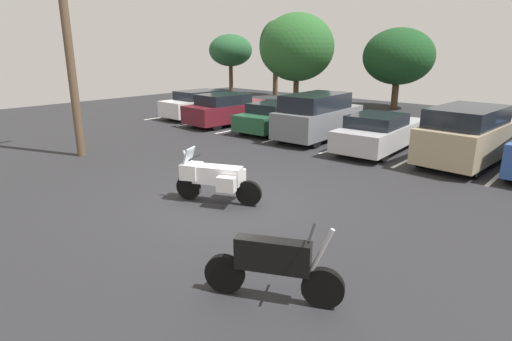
{
  "coord_description": "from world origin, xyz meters",
  "views": [
    {
      "loc": [
        7.18,
        -6.68,
        3.73
      ],
      "look_at": [
        0.39,
        0.95,
        0.7
      ],
      "focal_mm": 29.31,
      "sensor_mm": 36.0,
      "label": 1
    }
  ],
  "objects_px": {
    "motorcycle_touring": "(214,178)",
    "utility_pole": "(66,29)",
    "car_maroon": "(229,109)",
    "car_tan": "(468,135)",
    "car_silver": "(380,132)",
    "motorcycle_second": "(274,266)",
    "car_green": "(275,117)",
    "car_grey": "(318,116)",
    "car_white": "(201,104)"
  },
  "relations": [
    {
      "from": "motorcycle_second",
      "to": "car_maroon",
      "type": "distance_m",
      "value": 15.31
    },
    {
      "from": "car_grey",
      "to": "utility_pole",
      "type": "relative_size",
      "value": 0.55
    },
    {
      "from": "motorcycle_touring",
      "to": "car_maroon",
      "type": "relative_size",
      "value": 0.44
    },
    {
      "from": "car_silver",
      "to": "utility_pole",
      "type": "bearing_deg",
      "value": -133.8
    },
    {
      "from": "car_maroon",
      "to": "car_green",
      "type": "height_order",
      "value": "car_maroon"
    },
    {
      "from": "motorcycle_touring",
      "to": "utility_pole",
      "type": "bearing_deg",
      "value": 179.91
    },
    {
      "from": "utility_pole",
      "to": "car_tan",
      "type": "bearing_deg",
      "value": 37.08
    },
    {
      "from": "car_green",
      "to": "motorcycle_touring",
      "type": "bearing_deg",
      "value": -60.03
    },
    {
      "from": "motorcycle_touring",
      "to": "car_white",
      "type": "bearing_deg",
      "value": 140.33
    },
    {
      "from": "car_white",
      "to": "car_maroon",
      "type": "xyz_separation_m",
      "value": [
        2.67,
        -0.48,
        0.02
      ]
    },
    {
      "from": "car_white",
      "to": "car_tan",
      "type": "relative_size",
      "value": 0.99
    },
    {
      "from": "car_white",
      "to": "car_green",
      "type": "distance_m",
      "value": 5.55
    },
    {
      "from": "car_grey",
      "to": "car_tan",
      "type": "height_order",
      "value": "car_tan"
    },
    {
      "from": "car_green",
      "to": "car_grey",
      "type": "height_order",
      "value": "car_grey"
    },
    {
      "from": "motorcycle_touring",
      "to": "car_white",
      "type": "distance_m",
      "value": 13.29
    },
    {
      "from": "car_tan",
      "to": "utility_pole",
      "type": "height_order",
      "value": "utility_pole"
    },
    {
      "from": "car_maroon",
      "to": "car_green",
      "type": "relative_size",
      "value": 1.1
    },
    {
      "from": "motorcycle_second",
      "to": "motorcycle_touring",
      "type": "bearing_deg",
      "value": 148.71
    },
    {
      "from": "motorcycle_touring",
      "to": "car_silver",
      "type": "distance_m",
      "value": 7.9
    },
    {
      "from": "car_maroon",
      "to": "car_tan",
      "type": "relative_size",
      "value": 1.05
    },
    {
      "from": "motorcycle_touring",
      "to": "motorcycle_second",
      "type": "distance_m",
      "value": 4.41
    },
    {
      "from": "motorcycle_touring",
      "to": "car_silver",
      "type": "bearing_deg",
      "value": 85.9
    },
    {
      "from": "motorcycle_second",
      "to": "car_tan",
      "type": "relative_size",
      "value": 0.44
    },
    {
      "from": "car_white",
      "to": "car_grey",
      "type": "distance_m",
      "value": 7.97
    },
    {
      "from": "motorcycle_touring",
      "to": "utility_pole",
      "type": "height_order",
      "value": "utility_pole"
    },
    {
      "from": "motorcycle_touring",
      "to": "car_green",
      "type": "xyz_separation_m",
      "value": [
        -4.69,
        8.13,
        0.02
      ]
    },
    {
      "from": "car_green",
      "to": "motorcycle_second",
      "type": "bearing_deg",
      "value": -50.94
    },
    {
      "from": "car_grey",
      "to": "car_silver",
      "type": "xyz_separation_m",
      "value": [
        2.84,
        -0.09,
        -0.28
      ]
    },
    {
      "from": "car_maroon",
      "to": "car_silver",
      "type": "bearing_deg",
      "value": -0.84
    },
    {
      "from": "car_green",
      "to": "car_grey",
      "type": "bearing_deg",
      "value": -3.85
    },
    {
      "from": "motorcycle_touring",
      "to": "car_grey",
      "type": "height_order",
      "value": "car_grey"
    },
    {
      "from": "car_grey",
      "to": "utility_pole",
      "type": "height_order",
      "value": "utility_pole"
    },
    {
      "from": "motorcycle_second",
      "to": "car_tan",
      "type": "distance_m",
      "value": 10.27
    },
    {
      "from": "car_silver",
      "to": "motorcycle_second",
      "type": "bearing_deg",
      "value": -72.52
    },
    {
      "from": "car_grey",
      "to": "car_green",
      "type": "bearing_deg",
      "value": 176.15
    },
    {
      "from": "car_silver",
      "to": "utility_pole",
      "type": "relative_size",
      "value": 0.59
    },
    {
      "from": "motorcycle_second",
      "to": "car_maroon",
      "type": "bearing_deg",
      "value": 137.75
    },
    {
      "from": "motorcycle_second",
      "to": "car_white",
      "type": "distance_m",
      "value": 17.66
    },
    {
      "from": "motorcycle_second",
      "to": "car_white",
      "type": "height_order",
      "value": "car_white"
    },
    {
      "from": "car_silver",
      "to": "car_grey",
      "type": "bearing_deg",
      "value": 178.16
    },
    {
      "from": "motorcycle_touring",
      "to": "car_maroon",
      "type": "xyz_separation_m",
      "value": [
        -7.56,
        8.0,
        0.11
      ]
    },
    {
      "from": "car_silver",
      "to": "car_tan",
      "type": "relative_size",
      "value": 1.09
    },
    {
      "from": "motorcycle_touring",
      "to": "car_tan",
      "type": "xyz_separation_m",
      "value": [
        3.55,
        7.97,
        0.33
      ]
    },
    {
      "from": "car_maroon",
      "to": "utility_pole",
      "type": "distance_m",
      "value": 8.76
    },
    {
      "from": "motorcycle_touring",
      "to": "car_tan",
      "type": "height_order",
      "value": "car_tan"
    },
    {
      "from": "car_green",
      "to": "car_silver",
      "type": "relative_size",
      "value": 0.88
    },
    {
      "from": "car_tan",
      "to": "motorcycle_touring",
      "type": "bearing_deg",
      "value": -113.99
    },
    {
      "from": "car_green",
      "to": "car_grey",
      "type": "distance_m",
      "value": 2.44
    },
    {
      "from": "motorcycle_second",
      "to": "car_tan",
      "type": "height_order",
      "value": "car_tan"
    },
    {
      "from": "car_white",
      "to": "motorcycle_second",
      "type": "bearing_deg",
      "value": -37.58
    }
  ]
}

